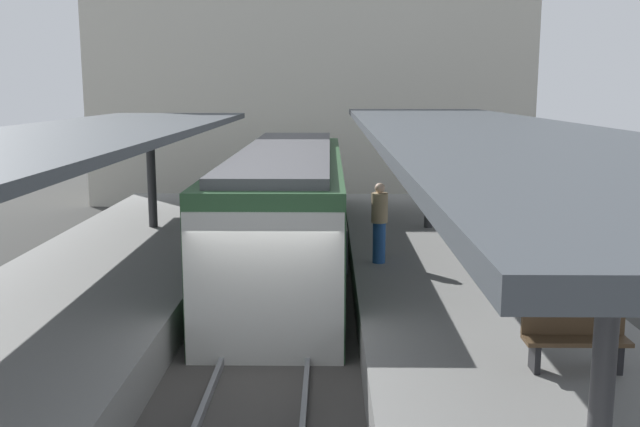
{
  "coord_description": "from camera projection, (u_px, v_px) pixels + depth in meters",
  "views": [
    {
      "loc": [
        1.08,
        -11.63,
        4.78
      ],
      "look_at": [
        0.85,
        5.08,
        1.84
      ],
      "focal_mm": 40.08,
      "sensor_mm": 36.0,
      "label": 1
    }
  ],
  "objects": [
    {
      "name": "platform_bench",
      "position": [
        575.0,
        336.0,
        9.66
      ],
      "size": [
        1.4,
        0.41,
        0.86
      ],
      "color": "black",
      "rests_on": "platform_right"
    },
    {
      "name": "rail_near_side",
      "position": [
        225.0,
        354.0,
        12.26
      ],
      "size": [
        0.08,
        28.0,
        0.14
      ],
      "primitive_type": "cube",
      "color": "slate",
      "rests_on": "track_ballast"
    },
    {
      "name": "ground_plane",
      "position": [
        267.0,
        369.0,
        12.3
      ],
      "size": [
        80.0,
        80.0,
        0.0
      ],
      "primitive_type": "plane",
      "color": "#383835"
    },
    {
      "name": "station_building_backdrop",
      "position": [
        311.0,
        71.0,
        31.03
      ],
      "size": [
        18.0,
        6.0,
        11.0
      ],
      "primitive_type": "cube",
      "color": "beige",
      "rests_on": "ground_plane"
    },
    {
      "name": "commuter_train",
      "position": [
        287.0,
        210.0,
        18.1
      ],
      "size": [
        2.78,
        13.07,
        3.1
      ],
      "color": "#2D5633",
      "rests_on": "track_ballast"
    },
    {
      "name": "platform_sign",
      "position": [
        492.0,
        180.0,
        17.0
      ],
      "size": [
        0.9,
        0.08,
        2.21
      ],
      "color": "#262628",
      "rests_on": "platform_right"
    },
    {
      "name": "canopy_left",
      "position": [
        63.0,
        139.0,
        13.06
      ],
      "size": [
        4.18,
        21.0,
        2.98
      ],
      "color": "#333335",
      "rests_on": "platform_left"
    },
    {
      "name": "passenger_near_bench",
      "position": [
        379.0,
        221.0,
        15.52
      ],
      "size": [
        0.36,
        0.36,
        1.76
      ],
      "color": "navy",
      "rests_on": "platform_right"
    },
    {
      "name": "track_ballast",
      "position": [
        267.0,
        364.0,
        12.28
      ],
      "size": [
        3.2,
        28.0,
        0.2
      ],
      "primitive_type": "cube",
      "color": "#423F3D",
      "rests_on": "ground_plane"
    },
    {
      "name": "canopy_right",
      "position": [
        480.0,
        132.0,
        12.93
      ],
      "size": [
        4.18,
        21.0,
        3.11
      ],
      "color": "#333335",
      "rests_on": "platform_right"
    },
    {
      "name": "platform_left",
      "position": [
        46.0,
        341.0,
        12.26
      ],
      "size": [
        4.4,
        28.0,
        1.0
      ],
      "primitive_type": "cube",
      "color": "gray",
      "rests_on": "ground_plane"
    },
    {
      "name": "rail_far_side",
      "position": [
        308.0,
        355.0,
        12.24
      ],
      "size": [
        0.08,
        28.0,
        0.14
      ],
      "primitive_type": "cube",
      "color": "slate",
      "rests_on": "track_ballast"
    },
    {
      "name": "platform_right",
      "position": [
        489.0,
        343.0,
        12.16
      ],
      "size": [
        4.4,
        28.0,
        1.0
      ],
      "primitive_type": "cube",
      "color": "gray",
      "rests_on": "ground_plane"
    }
  ]
}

